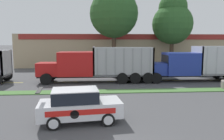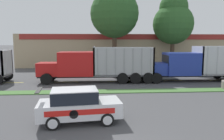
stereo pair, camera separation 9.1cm
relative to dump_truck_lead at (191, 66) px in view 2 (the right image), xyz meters
The scene contains 12 objects.
grass_verge 10.12m from the dump_truck_lead, 153.12° to the right, with size 120.00×1.33×0.06m, color #477538.
centre_line_2 18.25m from the dump_truck_lead, behind, with size 2.40×0.14×0.01m, color yellow.
centre_line_3 12.88m from the dump_truck_lead, behind, with size 2.40×0.14×0.01m, color yellow.
centre_line_4 7.55m from the dump_truck_lead, behind, with size 2.40×0.14×0.01m, color yellow.
centre_line_5 2.54m from the dump_truck_lead, behind, with size 2.40×0.14×0.01m, color yellow.
centre_line_6 3.77m from the dump_truck_lead, ahead, with size 2.40×0.14×0.01m, color yellow.
dump_truck_lead is the anchor object (origin of this frame).
dump_truck_mid 10.61m from the dump_truck_lead, behind, with size 11.40×2.68×3.62m.
rally_car 15.37m from the dump_truck_lead, 133.53° to the right, with size 4.23×2.24×1.72m.
store_building_backdrop 18.65m from the dump_truck_lead, 101.09° to the left, with size 37.41×12.10×5.27m.
tree_behind_left 13.92m from the dump_truck_lead, 126.61° to the left, with size 6.83×6.83×13.12m.
tree_behind_centre 11.99m from the dump_truck_lead, 81.12° to the left, with size 5.96×5.96×11.14m.
Camera 2 is at (-0.68, -6.41, 3.98)m, focal length 35.00 mm.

